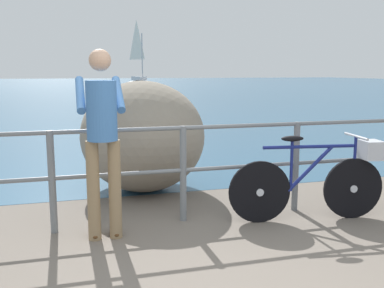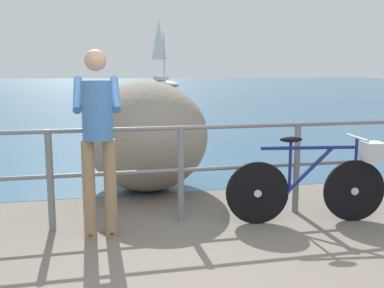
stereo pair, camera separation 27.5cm
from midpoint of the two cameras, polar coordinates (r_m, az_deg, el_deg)
ground_plane at (r=22.70m, az=-13.29°, el=4.97°), size 120.00×120.00×0.10m
sea_surface at (r=50.61m, az=-14.84°, el=7.25°), size 120.00×90.00×0.01m
promenade_railing at (r=4.69m, az=-2.82°, el=-2.38°), size 8.01×0.07×1.02m
bicycle at (r=4.91m, az=14.60°, el=-4.16°), size 1.69×0.48×0.92m
person_at_railing at (r=4.24m, az=-13.21°, el=1.05°), size 0.45×0.64×1.78m
breakwater_boulder_main at (r=5.97m, az=-7.65°, el=1.01°), size 1.63×1.85×1.46m
sailboat at (r=41.51m, az=-6.75°, el=8.08°), size 3.28×4.48×6.16m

